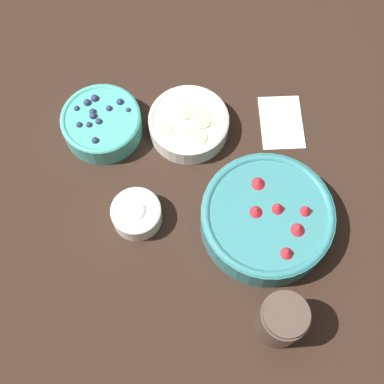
% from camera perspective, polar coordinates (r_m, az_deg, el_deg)
% --- Properties ---
extents(ground_plane, '(4.00, 4.00, 0.00)m').
position_cam_1_polar(ground_plane, '(1.08, 0.30, -0.13)').
color(ground_plane, black).
extents(bowl_strawberries, '(0.25, 0.25, 0.09)m').
position_cam_1_polar(bowl_strawberries, '(1.03, 8.00, -2.73)').
color(bowl_strawberries, teal).
rests_on(bowl_strawberries, ground_plane).
extents(bowl_blueberries, '(0.17, 0.17, 0.06)m').
position_cam_1_polar(bowl_blueberries, '(1.14, -9.61, 7.30)').
color(bowl_blueberries, '#47AD9E').
rests_on(bowl_blueberries, ground_plane).
extents(bowl_bananas, '(0.17, 0.17, 0.05)m').
position_cam_1_polar(bowl_bananas, '(1.12, -0.17, 7.35)').
color(bowl_bananas, white).
rests_on(bowl_bananas, ground_plane).
extents(bowl_cream, '(0.10, 0.10, 0.05)m').
position_cam_1_polar(bowl_cream, '(1.04, -5.96, -2.28)').
color(bowl_cream, white).
rests_on(bowl_cream, ground_plane).
extents(jar_chocolate, '(0.09, 0.09, 0.11)m').
position_cam_1_polar(jar_chocolate, '(0.97, 9.53, -13.33)').
color(jar_chocolate, '#4C3D33').
rests_on(jar_chocolate, ground_plane).
extents(napkin, '(0.13, 0.10, 0.01)m').
position_cam_1_polar(napkin, '(1.17, 9.52, 7.37)').
color(napkin, silver).
rests_on(napkin, ground_plane).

